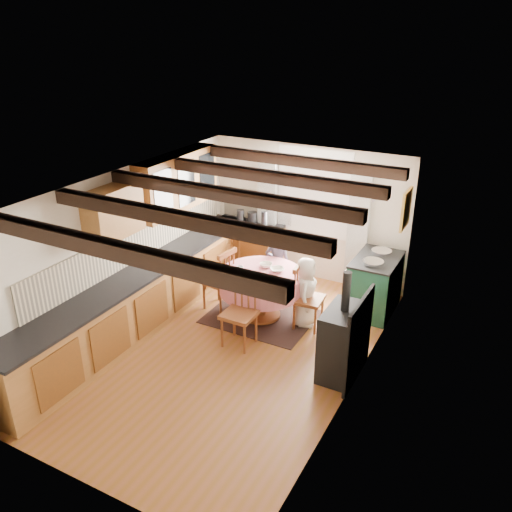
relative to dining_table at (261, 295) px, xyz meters
The scene contains 41 objects.
floor 1.09m from the dining_table, 88.54° to the right, with size 3.60×5.50×0.00m, color brown.
ceiling 2.25m from the dining_table, 88.54° to the right, with size 3.60×5.50×0.00m, color white.
wall_back 1.91m from the dining_table, 89.14° to the left, with size 3.60×0.00×2.40m, color silver.
wall_front 3.85m from the dining_table, 89.61° to the right, with size 3.60×0.00×2.40m, color silver.
wall_left 2.20m from the dining_table, 150.18° to the right, with size 0.00×5.50×2.40m, color silver.
wall_right 2.24m from the dining_table, 29.11° to the right, with size 0.00×5.50×2.40m, color silver.
beam_a 3.58m from the dining_table, 89.51° to the right, with size 3.60×0.16×0.16m, color black.
beam_b 2.79m from the dining_table, 89.26° to the right, with size 3.60×0.16×0.16m, color black.
beam_c 2.17m from the dining_table, 88.54° to the right, with size 3.60×0.16×0.16m, color black.
beam_d 1.92m from the dining_table, 33.13° to the right, with size 3.60×0.16×0.16m, color black.
beam_e 2.16m from the dining_table, 88.49° to the left, with size 3.60×0.16×0.16m, color black.
splash_left 2.06m from the dining_table, 157.77° to the right, with size 0.02×4.50×0.55m, color beige.
splash_back 2.13m from the dining_table, 119.62° to the left, with size 1.40×0.02×0.55m, color beige.
base_cabinet_left 1.79m from the dining_table, 145.40° to the right, with size 0.60×5.30×0.88m, color #9B6332.
base_cabinet_back 1.76m from the dining_table, 125.55° to the left, with size 1.30×0.60×0.88m, color #9B6332.
worktop_left 1.85m from the dining_table, 145.03° to the right, with size 0.64×5.30×0.04m, color black.
worktop_back 1.82m from the dining_table, 125.93° to the left, with size 1.30×0.64×0.04m, color black.
wall_cabinet_glass 2.25m from the dining_table, behind, with size 0.34×1.80×0.90m, color #9B6332.
wall_cabinet_solid 2.57m from the dining_table, 140.61° to the right, with size 0.34×0.90×0.70m, color #9B6332.
window_frame 2.11m from the dining_table, 85.81° to the left, with size 1.34×0.03×1.54m, color white.
window_pane 2.11m from the dining_table, 85.82° to the left, with size 1.20×0.01×1.40m, color white.
curtain_left 1.92m from the dining_table, 113.91° to the left, with size 0.35×0.10×2.10m, color silver.
curtain_right 2.03m from the dining_table, 59.14° to the left, with size 0.35×0.10×2.10m, color silver.
curtain_rod 2.44m from the dining_table, 85.59° to the left, with size 0.03×0.03×2.00m, color black.
wall_picture 2.57m from the dining_table, 35.54° to the left, with size 0.04×0.50×0.60m, color gold.
wall_plate 2.40m from the dining_table, 57.72° to the left, with size 0.30×0.30×0.02m, color silver.
rug 0.38m from the dining_table, ahead, with size 1.62×1.26×0.01m, color black.
dining_table is the anchor object (origin of this frame).
chair_near 0.84m from the dining_table, 84.79° to the right, with size 0.45×0.47×1.06m, color brown, non-canonical shape.
chair_left 0.75m from the dining_table, behind, with size 0.45×0.47×1.05m, color brown, non-canonical shape.
chair_right 0.78m from the dining_table, ahead, with size 0.44×0.46×1.02m, color brown, non-canonical shape.
aga_range 1.82m from the dining_table, 34.84° to the left, with size 0.66×1.02×0.94m, color #15422E, non-canonical shape.
cast_iron_stove 1.83m from the dining_table, 26.72° to the right, with size 0.45×0.75×1.50m, color black, non-canonical shape.
child_far 0.79m from the dining_table, 96.59° to the left, with size 0.42×0.28×1.17m, color #444155.
child_right 0.72m from the dining_table, 11.19° to the left, with size 0.54×0.35×1.11m, color beige.
bowl_a 0.49m from the dining_table, 41.15° to the left, with size 0.21×0.21×0.05m, color silver.
bowl_b 0.48m from the dining_table, 97.36° to the left, with size 0.20×0.20×0.06m, color silver.
cup 0.55m from the dining_table, 153.80° to the right, with size 0.11×0.11×0.10m, color silver.
canister_tall 1.99m from the dining_table, 129.02° to the left, with size 0.13×0.13×0.23m, color #262628.
canister_wide 1.93m from the dining_table, 122.45° to the left, with size 0.18×0.18×0.20m, color #262628.
canister_slim 1.70m from the dining_table, 115.45° to the left, with size 0.11×0.11×0.30m, color #262628.
Camera 1 is at (3.31, -5.44, 4.31)m, focal length 37.10 mm.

